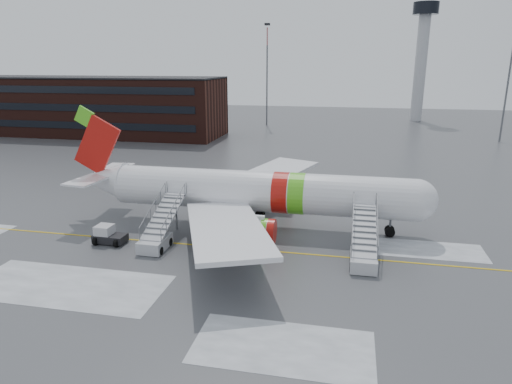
% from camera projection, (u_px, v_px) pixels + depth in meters
% --- Properties ---
extents(ground, '(260.00, 260.00, 0.00)m').
position_uv_depth(ground, '(195.00, 240.00, 40.42)').
color(ground, '#494C4F').
rests_on(ground, ground).
extents(airliner, '(35.03, 32.97, 11.18)m').
position_uv_depth(airliner, '(251.00, 192.00, 43.13)').
color(airliner, white).
rests_on(airliner, ground).
extents(airstair_fwd, '(2.05, 7.70, 3.48)m').
position_uv_depth(airstair_fwd, '(364.00, 251.00, 35.56)').
color(airstair_fwd, '#B8BABF').
rests_on(airstair_fwd, ground).
extents(airstair_aft, '(2.05, 7.70, 3.48)m').
position_uv_depth(airstair_aft, '(158.00, 234.00, 38.93)').
color(airstair_aft, '#B1B3B9').
rests_on(airstair_aft, ground).
extents(pushback_tug, '(2.82, 2.15, 1.58)m').
position_uv_depth(pushback_tug, '(108.00, 235.00, 39.70)').
color(pushback_tug, black).
rests_on(pushback_tug, ground).
extents(terminal_building, '(62.00, 16.11, 12.30)m').
position_uv_depth(terminal_building, '(81.00, 105.00, 99.35)').
color(terminal_building, '#3F1E16').
rests_on(terminal_building, ground).
extents(control_tower, '(6.40, 6.40, 30.00)m').
position_uv_depth(control_tower, '(422.00, 48.00, 118.82)').
color(control_tower, '#B2B5BA').
rests_on(control_tower, ground).
extents(light_mast_far_ne, '(1.20, 1.20, 24.25)m').
position_uv_depth(light_mast_far_ne, '(510.00, 70.00, 86.73)').
color(light_mast_far_ne, '#595B60').
rests_on(light_mast_far_ne, ground).
extents(light_mast_far_n, '(1.20, 1.20, 24.25)m').
position_uv_depth(light_mast_far_n, '(267.00, 68.00, 111.64)').
color(light_mast_far_n, '#595B60').
rests_on(light_mast_far_n, ground).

